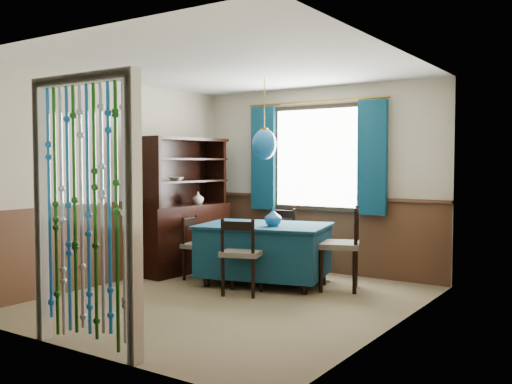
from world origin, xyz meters
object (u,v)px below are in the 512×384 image
Objects in this scene: dining_table at (264,249)px; chair_right at (342,246)px; chair_far at (277,239)px; sideboard at (183,226)px; vase_table at (273,218)px; bowl_shelf at (176,179)px; chair_left at (199,245)px; pendant_lamp at (264,144)px; vase_sideboard at (198,197)px; chair_near at (242,254)px.

dining_table is 0.96m from chair_right.
sideboard is (-1.16, -0.56, 0.16)m from chair_far.
sideboard is at bearing 72.20° from chair_right.
vase_table is (0.19, -0.10, 0.40)m from dining_table.
sideboard is at bearing 106.25° from bowl_shelf.
chair_right reaches higher than chair_far.
chair_left is 1.56m from pendant_lamp.
chair_left is at bearing -49.82° from vase_sideboard.
vase_table is 0.91× the size of bowl_shelf.
dining_table is at bearing -14.01° from vase_sideboard.
chair_right is 0.87m from vase_table.
chair_near reaches higher than chair_left.
chair_right is (1.13, -0.39, 0.05)m from chair_far.
chair_left is (-0.65, -0.85, -0.04)m from chair_far.
bowl_shelf reaches higher than chair_far.
vase_sideboard reaches higher than chair_right.
dining_table is at bearing 63.43° from pendant_lamp.
sideboard reaches higher than vase_table.
dining_table is at bearing 107.49° from chair_far.
sideboard is at bearing 176.46° from pendant_lamp.
chair_right is 0.53× the size of sideboard.
dining_table is 0.63m from chair_near.
chair_near is at bearing -80.99° from pendant_lamp.
chair_far is at bearing 108.13° from pendant_lamp.
vase_sideboard reaches higher than chair_near.
bowl_shelf reaches higher than vase_sideboard.
chair_right is at bearing 15.21° from pendant_lamp.
dining_table is 1.79× the size of pendant_lamp.
vase_table is 1.56m from bowl_shelf.
sideboard is (-0.51, 0.29, 0.20)m from chair_left.
chair_near is 1.00× the size of chair_far.
pendant_lamp is at bearing -14.01° from vase_sideboard.
chair_far is at bearing 48.82° from chair_right.
chair_right is at bearing -2.00° from vase_sideboard.
pendant_lamp is 5.21× the size of vase_sideboard.
chair_near is (0.10, -0.62, 0.04)m from dining_table.
chair_right is (0.82, 0.87, 0.05)m from chair_near.
pendant_lamp is 1.53m from vase_sideboard.
dining_table is 0.96× the size of sideboard.
bowl_shelf reaches higher than chair_right.
chair_left is 0.82× the size of pendant_lamp.
pendant_lamp is at bearing 0.59° from sideboard.
dining_table is 2.17× the size of chair_left.
chair_left is 0.44× the size of sideboard.
sideboard is at bearing 136.96° from chair_near.
bowl_shelf reaches higher than chair_left.
pendant_lamp is (0.87, 0.20, 1.28)m from chair_left.
chair_near is at bearing 114.70° from chair_right.
chair_right is 2.39m from bowl_shelf.
vase_table is at bearing -27.27° from pendant_lamp.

